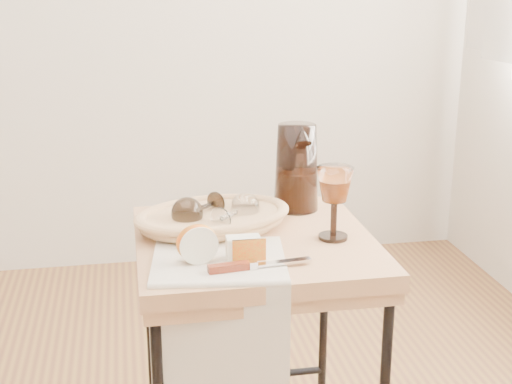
{
  "coord_description": "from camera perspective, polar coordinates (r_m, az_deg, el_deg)",
  "views": [
    {
      "loc": [
        0.2,
        -1.45,
        1.35
      ],
      "look_at": [
        0.5,
        0.14,
        0.84
      ],
      "focal_mm": 50.97,
      "sensor_mm": 36.0,
      "label": 1
    }
  ],
  "objects": [
    {
      "name": "goblet_lying_b",
      "position": [
        1.78,
        -1.66,
        -1.59
      ],
      "size": [
        0.14,
        0.14,
        0.07
      ],
      "primitive_type": null,
      "rotation": [
        0.0,
        0.0,
        0.82
      ],
      "color": "white",
      "rests_on": "bread_basket"
    },
    {
      "name": "apple_half",
      "position": [
        1.59,
        -4.67,
        -3.98
      ],
      "size": [
        0.1,
        0.06,
        0.08
      ],
      "primitive_type": "ellipsoid",
      "rotation": [
        0.0,
        0.0,
        0.14
      ],
      "color": "red",
      "rests_on": "tea_towel"
    },
    {
      "name": "bread_basket",
      "position": [
        1.8,
        -3.38,
        -2.23
      ],
      "size": [
        0.39,
        0.31,
        0.05
      ],
      "primitive_type": null,
      "rotation": [
        0.0,
        0.0,
        0.22
      ],
      "color": "#A86D3B",
      "rests_on": "side_table"
    },
    {
      "name": "side_table",
      "position": [
        1.91,
        -0.11,
        -13.69
      ],
      "size": [
        0.57,
        0.57,
        0.72
      ],
      "primitive_type": null,
      "rotation": [
        0.0,
        0.0,
        -0.0
      ],
      "color": "olive",
      "rests_on": "floor"
    },
    {
      "name": "table_knife",
      "position": [
        1.56,
        0.0,
        -5.65
      ],
      "size": [
        0.23,
        0.05,
        0.02
      ],
      "primitive_type": null,
      "rotation": [
        0.0,
        0.0,
        0.12
      ],
      "color": "silver",
      "rests_on": "tea_towel"
    },
    {
      "name": "goblet_lying_a",
      "position": [
        1.8,
        -4.43,
        -1.29
      ],
      "size": [
        0.15,
        0.14,
        0.08
      ],
      "primitive_type": null,
      "rotation": [
        0.0,
        0.0,
        3.86
      ],
      "color": "#362B1F",
      "rests_on": "bread_basket"
    },
    {
      "name": "pitcher",
      "position": [
        1.93,
        3.19,
        1.94
      ],
      "size": [
        0.17,
        0.25,
        0.27
      ],
      "primitive_type": null,
      "rotation": [
        0.0,
        0.0,
        -0.04
      ],
      "color": "black",
      "rests_on": "side_table"
    },
    {
      "name": "apple_wedge",
      "position": [
        1.61,
        -1.0,
        -4.39
      ],
      "size": [
        0.08,
        0.04,
        0.05
      ],
      "primitive_type": "cube",
      "rotation": [
        0.0,
        0.0,
        -0.01
      ],
      "color": "white",
      "rests_on": "tea_towel"
    },
    {
      "name": "tea_towel",
      "position": [
        1.61,
        -2.92,
        -5.37
      ],
      "size": [
        0.32,
        0.3,
        0.01
      ],
      "primitive_type": "cube",
      "rotation": [
        0.0,
        0.0,
        -0.12
      ],
      "color": "silver",
      "rests_on": "side_table"
    },
    {
      "name": "wine_goblet",
      "position": [
        1.72,
        6.16,
        -0.86
      ],
      "size": [
        0.11,
        0.11,
        0.18
      ],
      "primitive_type": null,
      "rotation": [
        0.0,
        0.0,
        0.37
      ],
      "color": "white",
      "rests_on": "side_table"
    }
  ]
}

